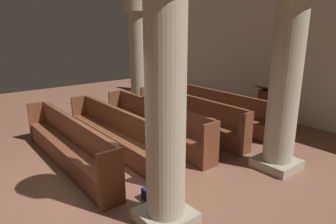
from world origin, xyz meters
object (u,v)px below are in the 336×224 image
Objects in this scene: pillar_aisle_rear at (166,100)px; kneeler_box_navy at (154,195)px; hymn_book at (147,97)px; pew_row_0 at (216,107)px; pillar_far_side at (139,56)px; pew_row_1 at (188,114)px; lectern at (264,107)px; pew_row_3 at (116,131)px; pew_row_2 at (155,122)px; pew_row_4 at (68,142)px; pillar_aisle_side at (286,78)px.

pillar_aisle_rear is 10.93× the size of kneeler_box_navy.
pew_row_0 is at bearing 72.79° from hymn_book.
pillar_aisle_rear is at bearing -29.91° from pillar_far_side.
pew_row_1 is 2.49m from lectern.
pew_row_3 is at bearing 167.01° from kneeler_box_navy.
pillar_far_side is 19.38× the size of hymn_book.
pillar_aisle_rear is (2.69, -1.78, 1.32)m from pew_row_2.
pew_row_2 is at bearing -90.00° from pew_row_1.
pew_row_2 is 21.20× the size of hymn_book.
pillar_far_side reaches higher than pew_row_1.
lectern is (0.70, 5.64, -0.05)m from pew_row_4.
pew_row_2 is 1.09× the size of pillar_far_side.
pew_row_1 is 1.09× the size of pillar_aisle_side.
kneeler_box_navy is (4.76, -2.86, -1.72)m from pillar_far_side.
pew_row_1 is 1.19m from hymn_book.
pew_row_1 is 1.08m from pew_row_2.
pew_row_0 is 1.00× the size of pew_row_4.
pew_row_1 is 1.00× the size of pew_row_4.
pillar_aisle_side is at bearing 14.61° from hymn_book.
pew_row_0 is at bearing 119.55° from kneeler_box_navy.
pillar_far_side is at bearing 150.09° from pillar_aisle_rear.
pillar_aisle_rear is 19.38× the size of hymn_book.
pew_row_0 and pew_row_4 have the same top height.
pillar_far_side is at bearing 127.39° from pew_row_4.
pew_row_1 is 1.00× the size of pew_row_2.
hymn_book reaches higher than kneeler_box_navy.
pew_row_1 is 1.00× the size of pew_row_3.
kneeler_box_navy is (2.12, -3.74, -0.40)m from pew_row_0.
pillar_far_side reaches higher than pew_row_2.
lectern is (-1.99, 5.25, -1.37)m from pillar_aisle_rear.
lectern is at bearing 82.96° from pew_row_4.
kneeler_box_navy is (-0.57, -2.61, -1.72)m from pillar_aisle_side.
pew_row_1 is 11.96× the size of kneeler_box_navy.
pew_row_1 is at bearing 90.00° from pew_row_3.
pew_row_0 is 21.20× the size of hymn_book.
pew_row_3 is (0.00, -1.08, 0.00)m from pew_row_2.
pew_row_2 is 3.22m from pillar_far_side.
pew_row_2 is at bearing 90.00° from pew_row_4.
pew_row_4 is (0.00, -2.17, 0.00)m from pew_row_2.
pew_row_2 is at bearing -16.13° from hymn_book.
pew_row_1 is at bearing 90.00° from pew_row_4.
pillar_aisle_rear is 3.23× the size of lectern.
pew_row_4 is at bearing -97.04° from lectern.
pew_row_0 is 4.34m from pew_row_4.
pillar_aisle_side reaches higher than pew_row_1.
pew_row_4 is at bearing -75.29° from hymn_book.
pew_row_3 reaches higher than kneeler_box_navy.
pew_row_1 is 2.17m from pew_row_3.
pew_row_4 is at bearing -52.61° from pillar_far_side.
pillar_aisle_side reaches higher than lectern.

